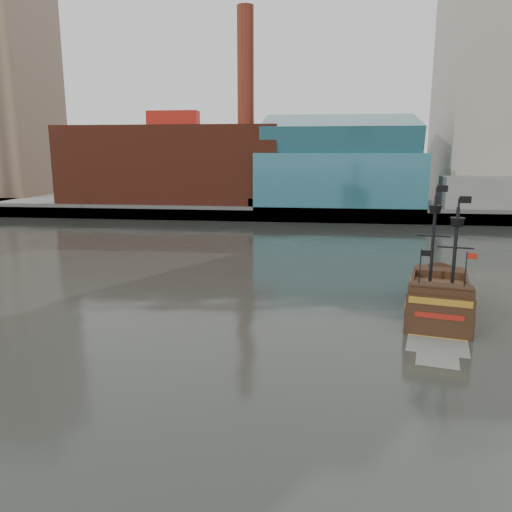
# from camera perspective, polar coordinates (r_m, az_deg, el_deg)

# --- Properties ---
(ground) EXTENTS (400.00, 400.00, 0.00)m
(ground) POSITION_cam_1_polar(r_m,az_deg,el_deg) (29.12, -7.14, -13.20)
(ground) COLOR #272924
(ground) RESTS_ON ground
(promenade_far) EXTENTS (220.00, 60.00, 2.00)m
(promenade_far) POSITION_cam_1_polar(r_m,az_deg,el_deg) (118.24, 4.02, 6.37)
(promenade_far) COLOR slate
(promenade_far) RESTS_ON ground
(seawall) EXTENTS (220.00, 1.00, 2.60)m
(seawall) POSITION_cam_1_polar(r_m,az_deg,el_deg) (88.94, 2.89, 4.76)
(seawall) COLOR #4C4C49
(seawall) RESTS_ON ground
(skyline) EXTENTS (149.00, 45.00, 62.00)m
(skyline) POSITION_cam_1_polar(r_m,az_deg,el_deg) (110.75, 6.79, 18.15)
(skyline) COLOR brown
(skyline) RESTS_ON promenade_far
(pirate_ship) EXTENTS (7.04, 14.55, 10.47)m
(pirate_ship) POSITION_cam_1_polar(r_m,az_deg,el_deg) (40.91, 20.13, -4.97)
(pirate_ship) COLOR black
(pirate_ship) RESTS_ON ground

